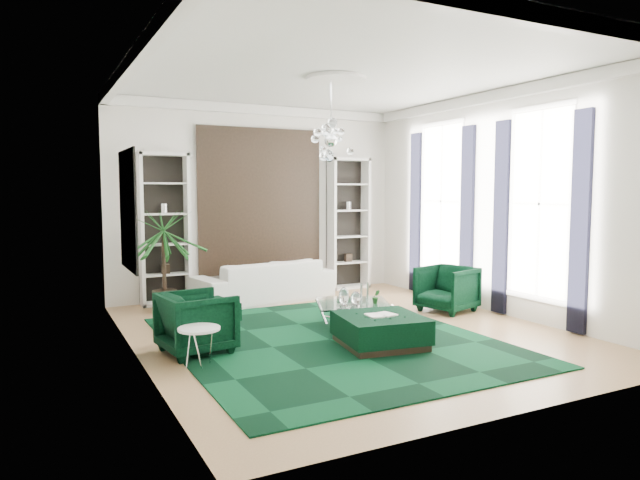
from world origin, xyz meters
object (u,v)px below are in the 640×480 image
ottoman_side (206,314)px  palm (164,246)px  coffee_table (353,314)px  side_table (199,348)px  ottoman_front (380,331)px  armchair_right (447,289)px  armchair_left (197,322)px  sofa (264,281)px

ottoman_side → palm: bearing=106.4°
coffee_table → side_table: (-2.69, -0.99, 0.05)m
coffee_table → ottoman_front: 1.20m
armchair_right → palm: 4.97m
coffee_table → ottoman_side: bearing=151.1°
coffee_table → side_table: bearing=-159.9°
ottoman_side → side_table: (-0.67, -2.10, 0.06)m
armchair_left → ottoman_front: bearing=-118.3°
palm → coffee_table: bearing=-44.9°
armchair_right → palm: palm is taller
ottoman_front → sofa: bearing=93.8°
armchair_right → ottoman_front: bearing=-75.0°
coffee_table → ottoman_side: size_ratio=1.32×
armchair_left → ottoman_side: size_ratio=1.07×
ottoman_side → ottoman_front: ottoman_front is taller
sofa → side_table: 4.13m
armchair_left → palm: size_ratio=0.38×
armchair_right → palm: (-4.40, 2.17, 0.76)m
sofa → palm: palm is taller
sofa → ottoman_front: size_ratio=2.50×
palm → ottoman_front: bearing=-59.0°
side_table → palm: 3.51m
armchair_left → ottoman_front: 2.45m
armchair_left → side_table: size_ratio=1.76×
armchair_left → armchair_right: (4.55, 0.52, -0.00)m
coffee_table → side_table: size_ratio=2.18×
sofa → palm: 2.04m
armchair_right → side_table: armchair_right is taller
ottoman_side → side_table: 2.21m
sofa → armchair_left: armchair_left is taller
coffee_table → ottoman_front: ottoman_front is taller
sofa → coffee_table: 2.57m
sofa → ottoman_front: sofa is taller
coffee_table → palm: bearing=135.1°
armchair_right → sofa: bearing=-148.8°
armchair_right → coffee_table: armchair_right is taller
armchair_left → coffee_table: (2.54, 0.32, -0.21)m
sofa → armchair_left: 3.49m
ottoman_front → palm: bearing=121.0°
ottoman_side → palm: 1.64m
sofa → ottoman_side: (-1.51, -1.40, -0.21)m
side_table → sofa: bearing=58.0°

